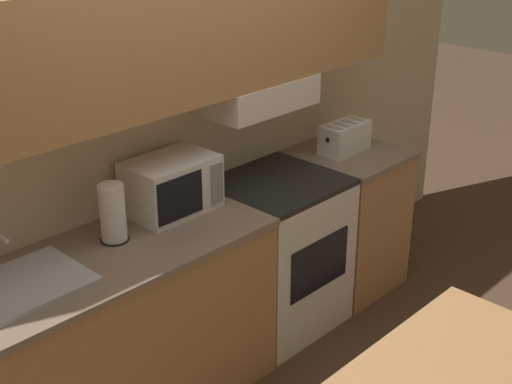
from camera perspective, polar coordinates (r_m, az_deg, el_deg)
ground_plane at (r=4.20m, az=-6.12°, el=-11.11°), size 16.00×16.00×0.00m
wall_back at (r=3.54m, az=-6.36°, el=8.45°), size 5.20×0.38×2.55m
lower_counter_main at (r=3.43m, az=-11.18°, el=-11.30°), size 1.56×0.64×0.89m
lower_counter_right_stub at (r=4.49m, az=7.13°, el=-2.07°), size 0.59×0.64×0.89m
stove_range at (r=4.06m, az=1.69°, el=-4.91°), size 0.67×0.62×0.89m
microwave at (r=3.49m, az=-6.78°, el=0.55°), size 0.43×0.30×0.27m
toaster at (r=4.29m, az=7.11°, el=4.37°), size 0.33×0.16×0.18m
sink_basin at (r=3.01m, az=-18.54°, el=-7.20°), size 0.54×0.40×0.22m
paper_towel_roll at (r=3.24m, az=-11.41°, el=-1.67°), size 0.13×0.13×0.27m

